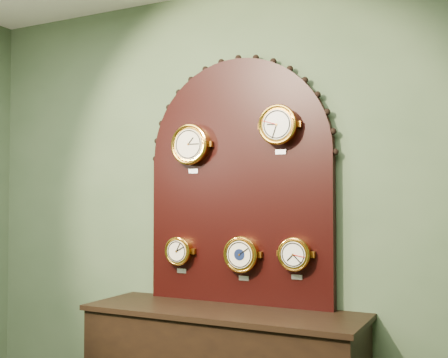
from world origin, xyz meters
The scene contains 7 objects.
wall_back centered at (0.00, 2.50, 1.40)m, with size 4.00×4.00×0.00m, color #475E40.
display_board centered at (0.00, 2.45, 1.63)m, with size 1.26×0.06×1.53m.
roman_clock centered at (-0.30, 2.38, 1.80)m, with size 0.26×0.08×0.31m.
arabic_clock centered at (0.29, 2.38, 1.89)m, with size 0.24×0.08×0.29m.
hygrometer centered at (-0.38, 2.38, 1.13)m, with size 0.18×0.08×0.23m.
barometer centered at (0.05, 2.38, 1.13)m, with size 0.22×0.08×0.27m.
tide_clock centered at (0.39, 2.38, 1.15)m, with size 0.19×0.08×0.25m.
Camera 1 is at (1.45, -0.67, 1.47)m, focal length 45.01 mm.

